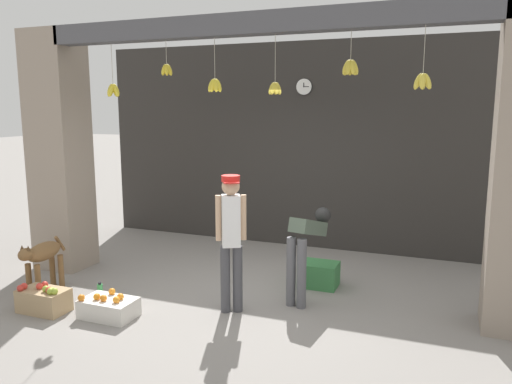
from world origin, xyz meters
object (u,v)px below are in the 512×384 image
object	(u,v)px
shopkeeper	(231,234)
produce_box_green	(319,274)
worker_stooping	(306,243)
water_bottle	(100,294)
wall_clock	(304,87)
fruit_crate_oranges	(109,307)
fruit_crate_apples	(44,300)
dog	(42,256)

from	to	relation	value
shopkeeper	produce_box_green	size ratio (longest dim) A/B	3.22
worker_stooping	water_bottle	size ratio (longest dim) A/B	3.86
produce_box_green	wall_clock	world-z (taller)	wall_clock
worker_stooping	produce_box_green	distance (m)	0.77
worker_stooping	wall_clock	size ratio (longest dim) A/B	4.04
fruit_crate_oranges	fruit_crate_apples	size ratio (longest dim) A/B	1.09
shopkeeper	fruit_crate_apples	bearing A→B (deg)	-6.64
water_bottle	produce_box_green	bearing A→B (deg)	34.50
shopkeeper	produce_box_green	bearing A→B (deg)	-150.05
dog	fruit_crate_oranges	world-z (taller)	dog
fruit_crate_oranges	wall_clock	distance (m)	4.51
fruit_crate_oranges	water_bottle	world-z (taller)	same
fruit_crate_oranges	fruit_crate_apples	world-z (taller)	fruit_crate_apples
worker_stooping	fruit_crate_oranges	world-z (taller)	worker_stooping
dog	shopkeeper	size ratio (longest dim) A/B	0.52
produce_box_green	dog	bearing A→B (deg)	-154.85
fruit_crate_apples	wall_clock	bearing A→B (deg)	61.81
worker_stooping	fruit_crate_apples	bearing A→B (deg)	-139.65
water_bottle	worker_stooping	bearing A→B (deg)	24.47
dog	wall_clock	size ratio (longest dim) A/B	3.06
fruit_crate_apples	water_bottle	xyz separation A→B (m)	(0.47, 0.40, -0.01)
shopkeeper	water_bottle	world-z (taller)	shopkeeper
produce_box_green	water_bottle	distance (m)	2.73
shopkeeper	worker_stooping	distance (m)	0.95
shopkeeper	wall_clock	size ratio (longest dim) A/B	5.90
dog	water_bottle	size ratio (longest dim) A/B	2.93
fruit_crate_oranges	wall_clock	size ratio (longest dim) A/B	2.25
produce_box_green	wall_clock	bearing A→B (deg)	112.89
produce_box_green	wall_clock	size ratio (longest dim) A/B	1.83
dog	wall_clock	xyz separation A→B (m)	(2.42, 3.23, 2.15)
worker_stooping	produce_box_green	size ratio (longest dim) A/B	2.20
fruit_crate_oranges	wall_clock	world-z (taller)	wall_clock
shopkeeper	fruit_crate_oranges	xyz separation A→B (m)	(-1.21, -0.64, -0.80)
dog	worker_stooping	size ratio (longest dim) A/B	0.76
dog	worker_stooping	world-z (taller)	worker_stooping
fruit_crate_oranges	water_bottle	size ratio (longest dim) A/B	2.16
fruit_crate_oranges	produce_box_green	size ratio (longest dim) A/B	1.23
shopkeeper	worker_stooping	size ratio (longest dim) A/B	1.46
fruit_crate_apples	worker_stooping	bearing A→B (deg)	27.72
shopkeeper	fruit_crate_apples	distance (m)	2.27
dog	water_bottle	xyz separation A→B (m)	(0.91, -0.06, -0.34)
shopkeeper	worker_stooping	bearing A→B (deg)	-166.04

